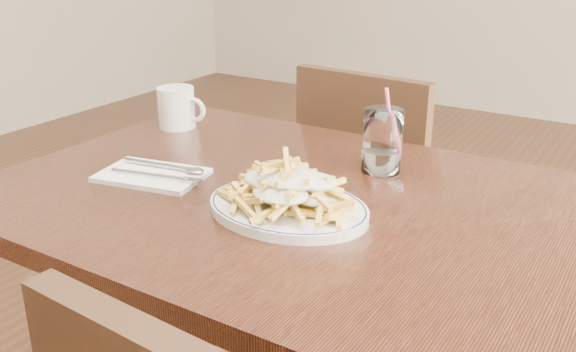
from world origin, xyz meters
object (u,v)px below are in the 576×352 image
Objects in this scene: loaded_fries at (288,184)px; coffee_mug at (177,108)px; table at (304,236)px; chair_far at (374,194)px; water_glass at (382,145)px; fries_plate at (288,208)px.

coffee_mug is (-0.50, 0.29, -0.01)m from loaded_fries.
chair_far is (-0.15, 0.66, -0.18)m from table.
chair_far is at bearing 115.18° from water_glass.
coffee_mug is (-0.55, 0.01, -0.01)m from water_glass.
table is 9.41× the size of coffee_mug.
table is at bearing -106.76° from water_glass.
loaded_fries is 1.50× the size of water_glass.
loaded_fries is at bearing -77.32° from chair_far.
loaded_fries is 0.28m from water_glass.
fries_plate is (0.17, -0.73, 0.27)m from chair_far.
water_glass reaches higher than coffee_mug.
coffee_mug is at bearing 150.14° from loaded_fries.
water_glass reaches higher than chair_far.
table is 0.55m from coffee_mug.
chair_far is 0.82m from loaded_fries.
water_glass is 0.55m from coffee_mug.
coffee_mug is (-0.49, 0.21, 0.13)m from table.
chair_far is 0.64m from coffee_mug.
fries_plate is (0.01, -0.08, 0.09)m from table.
loaded_fries reaches higher than fries_plate.
chair_far is at bearing 102.68° from loaded_fries.
loaded_fries is 2.06× the size of coffee_mug.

